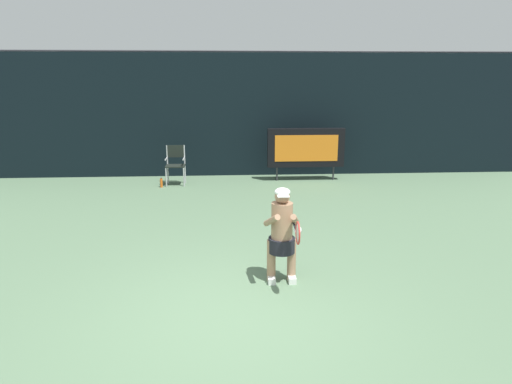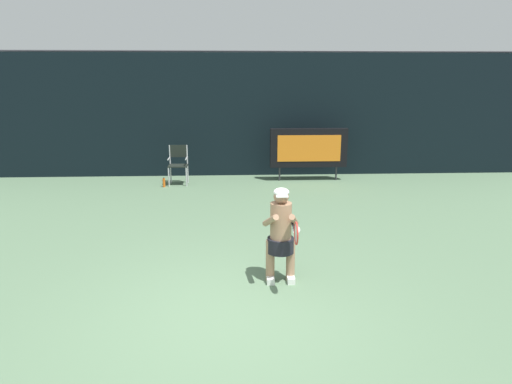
% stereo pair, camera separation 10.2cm
% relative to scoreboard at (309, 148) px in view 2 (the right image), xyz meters
% --- Properties ---
extents(ground, '(18.00, 22.00, 0.03)m').
position_rel_scoreboard_xyz_m(ground, '(-2.22, -7.83, -0.96)').
color(ground, '#567355').
extents(backdrop_screen, '(18.00, 0.12, 3.66)m').
position_rel_scoreboard_xyz_m(backdrop_screen, '(-2.22, 0.85, 0.86)').
color(backdrop_screen, black).
rests_on(backdrop_screen, ground).
extents(scoreboard, '(2.20, 0.21, 1.50)m').
position_rel_scoreboard_xyz_m(scoreboard, '(0.00, 0.00, 0.00)').
color(scoreboard, black).
rests_on(scoreboard, ground).
extents(umpire_chair, '(0.52, 0.44, 1.08)m').
position_rel_scoreboard_xyz_m(umpire_chair, '(-3.68, -0.29, -0.33)').
color(umpire_chair, '#B7B7BC').
rests_on(umpire_chair, ground).
extents(water_bottle, '(0.07, 0.07, 0.27)m').
position_rel_scoreboard_xyz_m(water_bottle, '(-4.05, -0.64, -0.82)').
color(water_bottle, '#DC5E19').
rests_on(water_bottle, ground).
extents(tennis_player, '(0.54, 0.61, 1.41)m').
position_rel_scoreboard_xyz_m(tennis_player, '(-1.46, -6.63, -0.19)').
color(tennis_player, white).
rests_on(tennis_player, ground).
extents(tennis_racket, '(0.03, 0.60, 0.31)m').
position_rel_scoreboard_xyz_m(tennis_racket, '(-1.31, -7.15, -0.02)').
color(tennis_racket, black).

